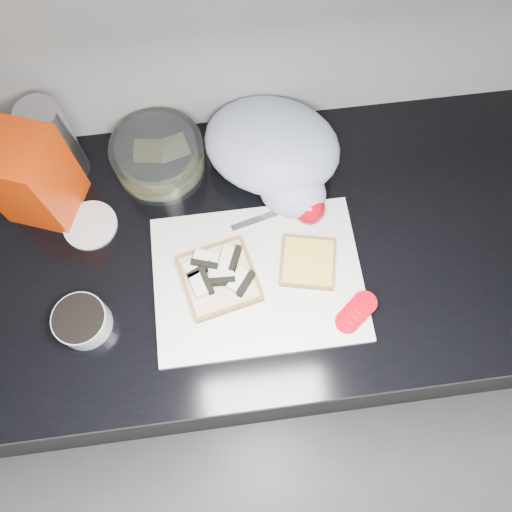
{
  "coord_description": "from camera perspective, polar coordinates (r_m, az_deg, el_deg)",
  "views": [
    {
      "loc": [
        0.1,
        0.81,
        1.82
      ],
      "look_at": [
        0.14,
        1.15,
        0.95
      ],
      "focal_mm": 35.0,
      "sensor_mm": 36.0,
      "label": 1
    }
  ],
  "objects": [
    {
      "name": "bread_left",
      "position": [
        0.95,
        -4.33,
        -2.38
      ],
      "size": [
        0.17,
        0.17,
        0.04
      ],
      "rotation": [
        0.0,
        0.0,
        0.21
      ],
      "color": "beige",
      "rests_on": "cutting_board"
    },
    {
      "name": "tub_lid",
      "position": [
        1.07,
        -18.41,
        3.37
      ],
      "size": [
        0.14,
        0.14,
        0.01
      ],
      "primitive_type": "cylinder",
      "rotation": [
        0.0,
        0.0,
        -0.35
      ],
      "color": "silver",
      "rests_on": "countertop"
    },
    {
      "name": "grocery_bag",
      "position": [
        1.03,
        2.16,
        11.81
      ],
      "size": [
        0.35,
        0.34,
        0.12
      ],
      "rotation": [
        0.0,
        0.0,
        -0.43
      ],
      "color": "#ADBED5",
      "rests_on": "countertop"
    },
    {
      "name": "cutting_board",
      "position": [
        0.97,
        0.23,
        -2.59
      ],
      "size": [
        0.4,
        0.3,
        0.01
      ],
      "primitive_type": "cube",
      "color": "silver",
      "rests_on": "countertop"
    },
    {
      "name": "countertop",
      "position": [
        1.02,
        -8.16,
        0.17
      ],
      "size": [
        3.5,
        0.64,
        0.04
      ],
      "primitive_type": "cube",
      "color": "black",
      "rests_on": "base_cabinet"
    },
    {
      "name": "bread_right",
      "position": [
        0.97,
        5.95,
        -0.71
      ],
      "size": [
        0.13,
        0.13,
        0.02
      ],
      "rotation": [
        0.0,
        0.0,
        -0.23
      ],
      "color": "beige",
      "rests_on": "cutting_board"
    },
    {
      "name": "knife",
      "position": [
        1.02,
        3.19,
        5.3
      ],
      "size": [
        0.18,
        0.06,
        0.01
      ],
      "rotation": [
        0.0,
        0.0,
        0.24
      ],
      "color": "#AFAFB3",
      "rests_on": "cutting_board"
    },
    {
      "name": "seed_tub",
      "position": [
        0.97,
        -19.29,
        -7.01
      ],
      "size": [
        0.1,
        0.1,
        0.05
      ],
      "color": "#A3A8A8",
      "rests_on": "countertop"
    },
    {
      "name": "base_cabinet",
      "position": [
        1.45,
        -5.79,
        -6.37
      ],
      "size": [
        3.5,
        0.6,
        0.86
      ],
      "primitive_type": "cube",
      "color": "black",
      "rests_on": "ground"
    },
    {
      "name": "steel_canister",
      "position": [
        1.07,
        -22.03,
        11.93
      ],
      "size": [
        0.08,
        0.08,
        0.19
      ],
      "primitive_type": "cylinder",
      "color": "silver",
      "rests_on": "countertop"
    },
    {
      "name": "glass_bowl",
      "position": [
        1.07,
        -11.03,
        11.05
      ],
      "size": [
        0.19,
        0.19,
        0.08
      ],
      "rotation": [
        0.0,
        0.0,
        -0.12
      ],
      "color": "silver",
      "rests_on": "countertop"
    },
    {
      "name": "bread_bag",
      "position": [
        1.04,
        -24.42,
        8.26
      ],
      "size": [
        0.17,
        0.16,
        0.21
      ],
      "primitive_type": "cube",
      "rotation": [
        0.0,
        0.0,
        -0.36
      ],
      "color": "red",
      "rests_on": "countertop"
    },
    {
      "name": "whole_tomatoes",
      "position": [
        1.0,
        6.15,
        5.35
      ],
      "size": [
        0.06,
        0.06,
        0.06
      ],
      "rotation": [
        0.0,
        0.0,
        -0.41
      ],
      "color": "#B40410",
      "rests_on": "countertop"
    },
    {
      "name": "tomato_slices",
      "position": [
        0.95,
        11.36,
        -6.32
      ],
      "size": [
        0.09,
        0.08,
        0.02
      ],
      "rotation": [
        0.0,
        0.0,
        0.2
      ],
      "color": "#B40410",
      "rests_on": "cutting_board"
    }
  ]
}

